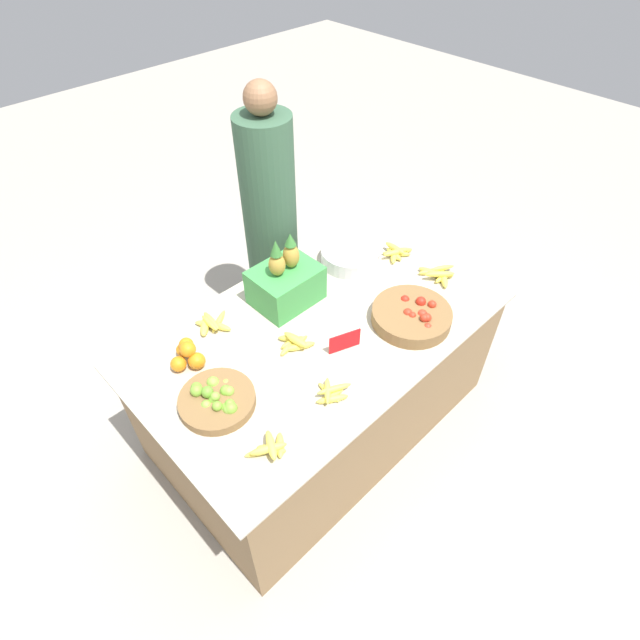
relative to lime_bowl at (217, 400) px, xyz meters
The scene contains 15 objects.
ground_plane 1.00m from the lime_bowl, ahead, with size 12.00×12.00×0.00m, color #ADA599.
market_table 0.74m from the lime_bowl, ahead, with size 1.80×1.07×0.75m.
lime_bowl is the anchor object (origin of this frame).
tomato_basket 1.00m from the lime_bowl, 14.75° to the right, with size 0.39×0.39×0.10m.
orange_pile 0.28m from the lime_bowl, 81.40° to the left, with size 0.14×0.17×0.12m.
metal_bowl 1.13m from the lime_bowl, 14.12° to the left, with size 0.32×0.32×0.09m.
price_sign 0.62m from the lime_bowl, 14.35° to the right, with size 0.15×0.06×0.10m.
produce_crate 0.70m from the lime_bowl, 24.28° to the left, with size 0.32×0.26×0.39m.
banana_bunch_front_left 1.34m from the lime_bowl, ahead, with size 0.20×0.22×0.06m.
banana_bunch_middle_right 0.48m from the lime_bowl, 39.71° to the right, with size 0.17×0.15×0.05m.
banana_bunch_middle_left 1.33m from the lime_bowl, ahead, with size 0.20×0.16×0.06m.
banana_bunch_back_center 0.46m from the lime_bowl, 58.07° to the left, with size 0.20×0.18×0.06m.
banana_bunch_front_center 0.45m from the lime_bowl, ahead, with size 0.17×0.17×0.06m.
banana_bunch_front_right 0.33m from the lime_bowl, 87.34° to the right, with size 0.18×0.13×0.06m.
vendor_person 1.32m from the lime_bowl, 40.27° to the left, with size 0.32×0.32×1.60m.
Camera 1 is at (-1.17, -1.21, 2.47)m, focal length 28.00 mm.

